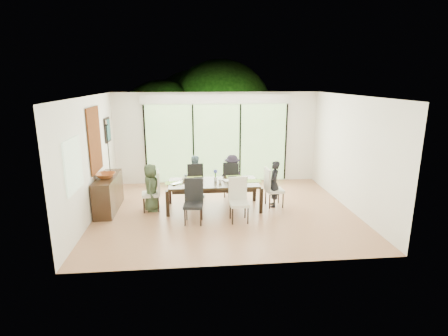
{
  "coord_description": "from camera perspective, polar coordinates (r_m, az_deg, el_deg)",
  "views": [
    {
      "loc": [
        -0.78,
        -7.78,
        3.05
      ],
      "look_at": [
        0.0,
        0.25,
        1.0
      ],
      "focal_mm": 28.0,
      "sensor_mm": 36.0,
      "label": 1
    }
  ],
  "objects": [
    {
      "name": "laptop",
      "position": [
        8.27,
        -7.56,
        -2.56
      ],
      "size": [
        0.34,
        0.34,
        0.02
      ],
      "primitive_type": "imported",
      "rotation": [
        0.0,
        0.0,
        0.79
      ],
      "color": "silver",
      "rests_on": "table_top"
    },
    {
      "name": "bowl",
      "position": [
        8.56,
        -18.73,
        -1.16
      ],
      "size": [
        0.44,
        0.44,
        0.11
      ],
      "primitive_type": "imported",
      "color": "brown",
      "rests_on": "sideboard"
    },
    {
      "name": "person_far_right",
      "position": [
        9.25,
        1.34,
        -1.29
      ],
      "size": [
        0.6,
        0.45,
        1.14
      ],
      "primitive_type": "imported",
      "rotation": [
        0.0,
        0.0,
        2.9
      ],
      "color": "black",
      "rests_on": "floor"
    },
    {
      "name": "wall_right",
      "position": [
        8.81,
        20.05,
        2.27
      ],
      "size": [
        0.02,
        5.0,
        2.7
      ],
      "primitive_type": "cube",
      "color": "silver",
      "rests_on": "floor"
    },
    {
      "name": "art_frame",
      "position": [
        9.81,
        -18.49,
        5.92
      ],
      "size": [
        0.03,
        0.55,
        0.65
      ],
      "primitive_type": "cube",
      "color": "black",
      "rests_on": "wall_left"
    },
    {
      "name": "hyacinth_blooms",
      "position": [
        8.36,
        -1.41,
        -0.56
      ],
      "size": [
        0.1,
        0.1,
        0.1
      ],
      "primitive_type": "sphere",
      "color": "#4A56BA",
      "rests_on": "table_top"
    },
    {
      "name": "wall_front",
      "position": [
        5.59,
        2.73,
        -3.48
      ],
      "size": [
        6.0,
        0.02,
        2.7
      ],
      "primitive_type": "cube",
      "color": "silver",
      "rests_on": "floor"
    },
    {
      "name": "chair_far_right",
      "position": [
        9.29,
        1.33,
        -1.76
      ],
      "size": [
        0.51,
        0.51,
        0.97
      ],
      "primitive_type": null,
      "rotation": [
        0.0,
        0.0,
        2.85
      ],
      "color": "black",
      "rests_on": "floor"
    },
    {
      "name": "table_top",
      "position": [
        8.38,
        -1.72,
        -2.47
      ],
      "size": [
        2.12,
        0.97,
        0.05
      ],
      "primitive_type": "cube",
      "color": "black",
      "rests_on": "floor"
    },
    {
      "name": "sideboard",
      "position": [
        8.78,
        -18.35,
        -3.94
      ],
      "size": [
        0.42,
        1.48,
        0.83
      ],
      "primitive_type": "cube",
      "color": "black",
      "rests_on": "floor"
    },
    {
      "name": "table_leg_bl",
      "position": [
        8.9,
        -8.86,
        -3.89
      ],
      "size": [
        0.08,
        0.08,
        0.61
      ],
      "primitive_type": "cube",
      "color": "black",
      "rests_on": "floor"
    },
    {
      "name": "rail_top",
      "position": [
        12.26,
        -1.78,
        2.5
      ],
      "size": [
        6.0,
        0.08,
        0.06
      ],
      "primitive_type": "cube",
      "color": "brown",
      "rests_on": "deck"
    },
    {
      "name": "deck",
      "position": [
        11.62,
        -1.49,
        -1.2
      ],
      "size": [
        6.0,
        1.8,
        0.1
      ],
      "primitive_type": "cube",
      "color": "#4F3D22",
      "rests_on": "ground"
    },
    {
      "name": "cup_b",
      "position": [
        8.28,
        -0.64,
        -2.19
      ],
      "size": [
        0.11,
        0.11,
        0.08
      ],
      "primitive_type": "imported",
      "rotation": [
        0.0,
        0.0,
        1.83
      ],
      "color": "white",
      "rests_on": "table_top"
    },
    {
      "name": "ceiling",
      "position": [
        7.82,
        0.18,
        11.74
      ],
      "size": [
        6.0,
        5.0,
        0.01
      ],
      "primitive_type": "cube",
      "color": "white",
      "rests_on": "wall_back"
    },
    {
      "name": "book",
      "position": [
        8.44,
        -0.05,
        -2.1
      ],
      "size": [
        0.2,
        0.23,
        0.02
      ],
      "primitive_type": "imported",
      "rotation": [
        0.0,
        0.0,
        0.33
      ],
      "color": "white",
      "rests_on": "table_top"
    },
    {
      "name": "side_window",
      "position": [
        7.1,
        -23.36,
        0.47
      ],
      "size": [
        0.02,
        0.9,
        1.0
      ],
      "primitive_type": "cube",
      "color": "#8CAD7F",
      "rests_on": "wall_left"
    },
    {
      "name": "table_apron",
      "position": [
        8.41,
        -1.71,
        -2.99
      ],
      "size": [
        1.95,
        0.8,
        0.09
      ],
      "primitive_type": "cube",
      "color": "black",
      "rests_on": "floor"
    },
    {
      "name": "papers",
      "position": [
        8.4,
        3.08,
        -2.25
      ],
      "size": [
        0.27,
        0.19,
        0.0
      ],
      "primitive_type": "cube",
      "color": "white",
      "rests_on": "table_top"
    },
    {
      "name": "mullion_d",
      "position": [
        10.79,
        10.05,
        4.18
      ],
      "size": [
        0.05,
        0.04,
        2.3
      ],
      "primitive_type": "cube",
      "color": "black",
      "rests_on": "wall_back"
    },
    {
      "name": "person_left_end",
      "position": [
        8.44,
        -11.8,
        -3.13
      ],
      "size": [
        0.38,
        0.56,
        1.14
      ],
      "primitive_type": "imported",
      "rotation": [
        0.0,
        0.0,
        1.48
      ],
      "color": "#3A4B32",
      "rests_on": "floor"
    },
    {
      "name": "blinds_header",
      "position": [
        10.28,
        -1.21,
        11.2
      ],
      "size": [
        4.4,
        0.06,
        0.28
      ],
      "primitive_type": "cube",
      "color": "white",
      "rests_on": "wall_back"
    },
    {
      "name": "glass_doors",
      "position": [
        10.44,
        -1.17,
        4.06
      ],
      "size": [
        4.2,
        0.02,
        2.3
      ],
      "primitive_type": "cube",
      "color": "#598C3F",
      "rests_on": "wall_back"
    },
    {
      "name": "floor",
      "position": [
        8.39,
        0.17,
        -7.09
      ],
      "size": [
        6.0,
        5.0,
        0.01
      ],
      "primitive_type": "cube",
      "color": "#94583B",
      "rests_on": "ground"
    },
    {
      "name": "hyacinth_stems",
      "position": [
        8.38,
        -1.41,
        -1.15
      ],
      "size": [
        0.04,
        0.04,
        0.14
      ],
      "primitive_type": "cylinder",
      "color": "#337226",
      "rests_on": "table_top"
    },
    {
      "name": "tablet_far_r",
      "position": [
        8.75,
        1.4,
        -1.49
      ],
      "size": [
        0.21,
        0.15,
        0.01
      ],
      "primitive_type": "cube",
      "color": "black",
      "rests_on": "table_top"
    },
    {
      "name": "chair_far_left",
      "position": [
        9.23,
        -4.86,
        -1.92
      ],
      "size": [
        0.45,
        0.45,
        0.97
      ],
      "primitive_type": null,
      "rotation": [
        0.0,
        0.0,
        3.27
      ],
      "color": "black",
      "rests_on": "floor"
    },
    {
      "name": "table_leg_fl",
      "position": [
        8.08,
        -9.19,
        -5.78
      ],
      "size": [
        0.08,
        0.08,
        0.61
      ],
      "primitive_type": "cube",
      "color": "black",
      "rests_on": "floor"
    },
    {
      "name": "chair_near_right",
      "position": [
        7.66,
        2.48,
        -5.31
      ],
      "size": [
        0.42,
        0.42,
        0.97
      ],
      "primitive_type": null,
      "rotation": [
        0.0,
        0.0,
        0.03
      ],
      "color": "silver",
      "rests_on": "floor"
    },
    {
      "name": "platter_snacks",
      "position": [
        8.06,
        -5.48,
        -2.78
      ],
      "size": [
        0.18,
        0.18,
        0.01
      ],
      "primitive_type": "cube",
      "color": "#C57117",
      "rests_on": "table_top"
    },
    {
      "name": "chair_left_end",
      "position": [
        8.47,
        -11.91,
        -3.67
      ],
      "size": [
        0.45,
        0.45,
        0.97
      ],
      "primitive_type": null,
      "rotation": [
        0.0,
        0.0,
        -1.46
      ],
      "color": "white",
      "rests_on": "floor"
    },
    {
      "name": "placemat_right",
      "position": [
        8.49,
        4.7,
        -2.1
      ],
      "size": [
        0.39,
        0.28,
        0.01
      ],
      "primitive_type": "cube",
      "color": "#7AA83C",
      "rests_on": "table_top"
    },
    {
      "name": "placemat_paper",
      "position": [
        8.07,
        -5.48,
        -2.98
      ],
      "size": [
        0.39,
        0.28,
        0.01
      ],
      "primitive_type": "cube",
      "color": "white",
      "rests_on": "table_top"
    },
    {
      "name": "candlestick_shaft",
      "position": [
        8.87,
        -18.38,
        3.03
      ],
      "size": [
        0.02,
        0.02,
        1.16
      ],
      "primitive_type": "cylinder",
      "color": "black",
      "rests_on": "sideboard"
    },
    {
      "name": "wall_left",
      "position": [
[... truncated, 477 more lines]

